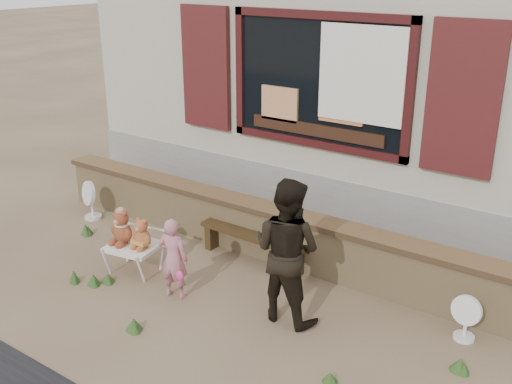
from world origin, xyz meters
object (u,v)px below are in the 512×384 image
Objects in this scene: bench at (254,240)px; folding_chair at (134,247)px; teddy_bear_right at (142,232)px; child at (173,258)px; teddy_bear_left at (122,226)px; adult at (287,251)px.

bench is 1.44m from folding_chair.
folding_chair is 1.75× the size of teddy_bear_right.
child is at bearing -21.34° from folding_chair.
adult is at bearing -4.04° from teddy_bear_left.
folding_chair is at bearing 0.00° from teddy_bear_left.
teddy_bear_left is 0.28m from teddy_bear_right.
child is at bearing -18.16° from teddy_bear_left.
folding_chair is 0.26m from teddy_bear_right.
teddy_bear_right is 0.66m from child.
adult is at bearing -4.32° from folding_chair.
folding_chair is 1.51× the size of teddy_bear_left.
teddy_bear_right is (-0.85, -1.02, 0.26)m from bench.
child is at bearing -25.79° from teddy_bear_right.
child reaches higher than folding_chair.
adult reaches higher than teddy_bear_right.
teddy_bear_left reaches higher than teddy_bear_right.
bench is at bearing -38.99° from adult.
teddy_bear_left is at bearing -180.00° from folding_chair.
teddy_bear_right is at bearing -28.92° from child.
child is at bearing 17.74° from adult.
child is at bearing -98.84° from bench.
child is (0.77, -0.15, 0.15)m from folding_chair.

